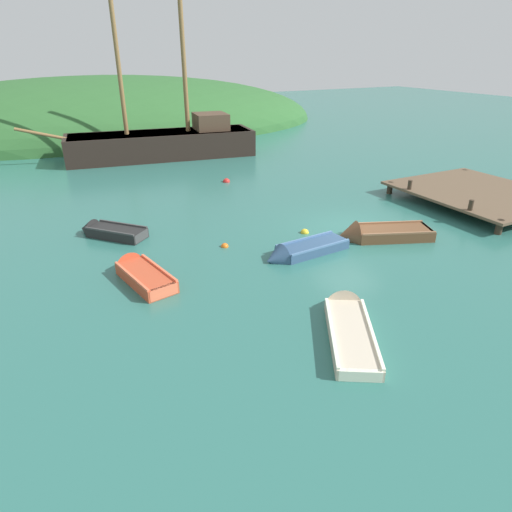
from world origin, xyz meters
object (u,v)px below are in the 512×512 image
(rowboat_far, at_px, (378,235))
(rowboat_outer_left, at_px, (347,323))
(sailing_ship, at_px, (165,148))
(rowboat_portside, at_px, (301,252))
(buoy_red, at_px, (226,182))
(rowboat_outer_right, at_px, (109,232))
(buoy_orange, at_px, (225,247))
(rowboat_center, at_px, (140,274))
(buoy_yellow, at_px, (305,233))

(rowboat_far, relative_size, rowboat_outer_left, 1.00)
(sailing_ship, distance_m, rowboat_portside, 18.10)
(sailing_ship, height_order, buoy_red, sailing_ship)
(rowboat_outer_left, xyz_separation_m, buoy_red, (2.97, 14.78, -0.09))
(rowboat_outer_right, distance_m, buoy_orange, 4.90)
(rowboat_outer_right, bearing_deg, rowboat_far, -160.57)
(rowboat_outer_left, height_order, buoy_orange, rowboat_outer_left)
(sailing_ship, distance_m, rowboat_far, 18.47)
(rowboat_far, bearing_deg, rowboat_center, 15.71)
(buoy_red, bearing_deg, rowboat_outer_left, -101.35)
(sailing_ship, distance_m, buoy_yellow, 16.40)
(rowboat_portside, xyz_separation_m, rowboat_outer_right, (-5.91, 5.14, 0.03))
(rowboat_center, height_order, buoy_red, rowboat_center)
(sailing_ship, relative_size, buoy_orange, 53.00)
(rowboat_center, xyz_separation_m, buoy_orange, (3.50, 1.05, -0.14))
(rowboat_center, relative_size, rowboat_far, 0.83)
(rowboat_center, relative_size, buoy_red, 7.87)
(buoy_yellow, bearing_deg, buoy_orange, 176.29)
(sailing_ship, relative_size, rowboat_outer_left, 3.94)
(rowboat_portside, relative_size, buoy_orange, 11.99)
(buoy_red, xyz_separation_m, buoy_yellow, (-0.28, -8.57, 0.00))
(rowboat_outer_left, bearing_deg, buoy_red, 19.38)
(rowboat_far, xyz_separation_m, buoy_red, (-1.98, 10.40, -0.14))
(rowboat_outer_left, distance_m, buoy_orange, 6.49)
(rowboat_far, bearing_deg, rowboat_outer_right, -7.03)
(rowboat_far, height_order, buoy_orange, rowboat_far)
(rowboat_far, bearing_deg, sailing_ship, -58.12)
(buoy_red, bearing_deg, rowboat_center, -127.76)
(rowboat_center, distance_m, rowboat_outer_left, 6.90)
(sailing_ship, xyz_separation_m, rowboat_far, (3.19, -18.19, -0.53))
(rowboat_outer_left, bearing_deg, buoy_orange, 37.89)
(rowboat_far, xyz_separation_m, buoy_orange, (-5.75, 2.06, -0.14))
(rowboat_portside, bearing_deg, buoy_red, -103.35)
(rowboat_portside, distance_m, buoy_yellow, 2.17)
(sailing_ship, distance_m, rowboat_center, 18.22)
(buoy_orange, bearing_deg, rowboat_far, -19.68)
(sailing_ship, relative_size, rowboat_portside, 4.42)
(buoy_yellow, bearing_deg, rowboat_center, -173.29)
(rowboat_portside, xyz_separation_m, buoy_orange, (-2.19, 1.96, -0.11))
(rowboat_outer_right, height_order, buoy_orange, rowboat_outer_right)
(rowboat_center, relative_size, buoy_yellow, 9.43)
(rowboat_center, height_order, rowboat_far, rowboat_far)
(rowboat_far, height_order, buoy_red, rowboat_far)
(buoy_red, bearing_deg, rowboat_portside, -98.77)
(sailing_ship, height_order, buoy_orange, sailing_ship)
(rowboat_portside, height_order, rowboat_outer_left, rowboat_outer_left)
(rowboat_far, xyz_separation_m, rowboat_outer_right, (-9.47, 5.24, -0.01))
(rowboat_portside, xyz_separation_m, rowboat_outer_left, (-1.38, -4.48, -0.02))
(sailing_ship, relative_size, rowboat_center, 4.74)
(rowboat_far, distance_m, buoy_yellow, 2.91)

